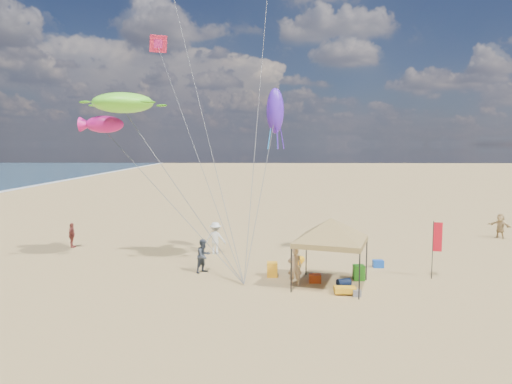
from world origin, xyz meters
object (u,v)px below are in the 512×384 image
canopy_tent (331,221)px  cooler_blue (378,264)px  person_far_a (72,235)px  feather_flag (436,240)px  chair_yellow (272,269)px  person_near_a (295,267)px  person_near_c (216,238)px  person_near_b (204,256)px  beach_cart (345,290)px  person_far_c (500,226)px  chair_green (359,272)px  cooler_red (315,278)px

canopy_tent → cooler_blue: bearing=47.9°
person_far_a → feather_flag: bearing=-112.3°
chair_yellow → person_near_a: (0.98, -1.51, 0.54)m
person_near_a → person_far_a: size_ratio=1.15×
person_near_c → person_near_b: bearing=98.2°
beach_cart → person_far_c: person_far_c is taller
beach_cart → person_near_c: size_ratio=0.48×
canopy_tent → chair_green: size_ratio=7.92×
person_near_a → person_near_c: person_near_c is taller
chair_yellow → canopy_tent: bearing=-29.6°
cooler_blue → person_near_a: (-4.55, -3.29, 0.70)m
feather_flag → chair_green: size_ratio=3.96×
feather_flag → chair_yellow: feather_flag is taller
person_far_a → person_near_a: bearing=-124.6°
cooler_red → person_near_b: size_ratio=0.32×
person_near_b → person_far_a: 10.45m
beach_cart → person_far_c: 17.47m
person_far_c → cooler_red: bearing=-91.7°
person_near_c → person_far_c: person_near_c is taller
chair_yellow → feather_flag: bearing=-1.8°
canopy_tent → person_near_b: size_ratio=3.27×
beach_cart → person_near_a: size_ratio=0.51×
person_near_a → person_far_c: person_near_a is taller
chair_green → person_near_a: bearing=-161.4°
chair_yellow → person_near_c: 5.63m
canopy_tent → person_far_c: (13.04, 10.94, -2.14)m
feather_flag → person_near_a: (-6.75, -1.26, -0.98)m
person_near_a → person_far_c: bearing=-147.9°
chair_green → person_far_c: 15.25m
cooler_blue → chair_yellow: (-5.53, -1.79, 0.16)m
cooler_red → cooler_blue: same height
person_near_a → person_far_c: (14.65, 10.98, -0.04)m
beach_cart → chair_yellow: bearing=139.2°
feather_flag → person_near_c: 12.00m
cooler_red → chair_green: (2.11, 0.48, 0.16)m
beach_cart → person_far_c: size_ratio=0.53×
cooler_red → person_near_c: 7.61m
cooler_red → person_near_b: person_near_b is taller
beach_cart → person_near_c: 9.59m
chair_green → person_near_b: 7.58m
cooler_blue → chair_green: bearing=-123.0°
canopy_tent → person_far_c: 17.15m
feather_flag → person_far_a: feather_flag is taller
beach_cart → cooler_red: bearing=122.8°
beach_cart → feather_flag: bearing=27.1°
cooler_blue → chair_green: chair_green is taller
person_near_c → person_far_a: size_ratio=1.22×
cooler_blue → person_far_a: 18.36m
canopy_tent → person_near_a: size_ratio=3.12×
beach_cart → person_near_b: size_ratio=0.53×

